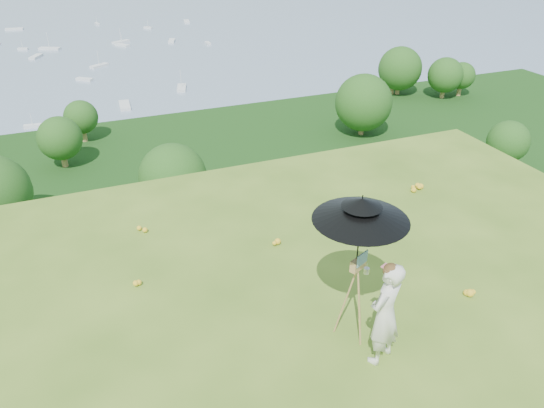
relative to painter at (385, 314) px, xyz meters
name	(u,v)px	position (x,y,z in m)	size (l,w,h in m)	color
ground	(384,353)	(0.11, 0.05, -0.82)	(14.00, 14.00, 0.00)	#4E6E1F
forest_slope	(151,328)	(0.11, 35.05, -29.82)	(140.00, 56.00, 22.00)	#16390F
shoreline_tier	(109,204)	(0.11, 75.05, -36.82)	(170.00, 28.00, 8.00)	#706759
bay_water	(58,20)	(0.11, 240.05, -34.82)	(700.00, 700.00, 0.00)	#748DA7
slope_trees	(132,199)	(0.11, 35.05, -15.82)	(110.00, 50.00, 6.00)	#235319
harbor_town	(103,167)	(0.11, 75.05, -30.32)	(110.00, 22.00, 5.00)	silver
moored_boats	(24,69)	(-12.39, 161.05, -34.47)	(140.00, 140.00, 0.70)	silver
wildflowers	(375,339)	(0.11, 0.30, -0.76)	(10.00, 10.50, 0.12)	yellow
painter	(385,314)	(0.00, 0.00, 0.00)	(0.60, 0.39, 1.65)	white
field_easel	(355,294)	(-0.12, 0.60, -0.07)	(0.57, 0.57, 1.51)	olive
sun_umbrella	(359,232)	(-0.13, 0.63, 0.99)	(1.34, 1.34, 1.15)	black
painter_cap	(391,268)	(0.00, 0.00, 0.78)	(0.20, 0.24, 0.10)	pink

